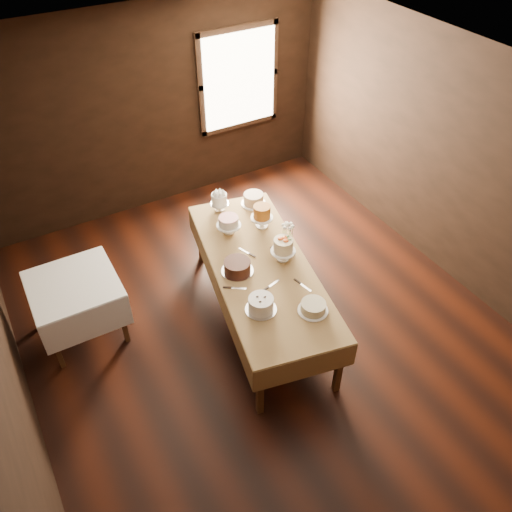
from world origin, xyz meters
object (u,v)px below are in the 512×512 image
object	(u,v)px
cake_swirl	(261,305)
cake_server_a	(274,283)
cake_speckled	(253,199)
cake_flowers	(283,250)
cake_server_e	(239,288)
display_table	(261,269)
side_table	(74,289)
cake_caramel	(262,218)
cake_server_c	(244,251)
cake_server_b	(306,287)
cake_server_d	(281,241)
cake_chocolate	(237,267)
cake_cream	(313,307)
cake_lattice	(229,226)
cake_meringue	(219,203)
flower_vase	(287,244)

from	to	relation	value
cake_swirl	cake_server_a	world-z (taller)	cake_swirl
cake_speckled	cake_flowers	bearing A→B (deg)	-102.53
cake_server_a	cake_server_e	size ratio (longest dim) A/B	1.00
display_table	side_table	bearing A→B (deg)	156.87
display_table	cake_caramel	xyz separation A→B (m)	(0.35, 0.58, 0.19)
cake_caramel	cake_server_c	distance (m)	0.50
cake_server_a	cake_server_b	size ratio (longest dim) A/B	1.00
cake_server_a	cake_server_d	bearing A→B (deg)	36.93
side_table	cake_server_a	bearing A→B (deg)	-31.20
cake_caramel	cake_server_d	xyz separation A→B (m)	(0.04, -0.35, -0.12)
cake_chocolate	cake_server_a	distance (m)	0.43
cake_server_e	cake_cream	bearing A→B (deg)	-18.54
cake_cream	cake_server_d	bearing A→B (deg)	74.72
display_table	cake_server_a	size ratio (longest dim) A/B	11.34
display_table	cake_server_d	size ratio (longest dim) A/B	11.34
cake_server_d	cake_server_e	distance (m)	0.87
cake_server_e	display_table	bearing A→B (deg)	62.11
cake_lattice	cake_server_a	size ratio (longest dim) A/B	1.27
cake_meringue	cake_server_b	world-z (taller)	cake_meringue
cake_cream	cake_server_b	distance (m)	0.33
cake_server_c	cake_server_d	size ratio (longest dim) A/B	1.00
cake_meringue	cake_flowers	bearing A→B (deg)	-80.84
cake_meringue	cake_server_b	size ratio (longest dim) A/B	1.09
cake_lattice	cake_server_e	distance (m)	0.94
side_table	cake_server_b	bearing A→B (deg)	-32.44
cake_meringue	cake_flowers	size ratio (longest dim) A/B	0.89
cake_swirl	cake_server_a	distance (m)	0.40
cake_lattice	cake_server_e	xyz separation A→B (m)	(-0.34, -0.87, -0.09)
cake_chocolate	cake_server_d	xyz separation A→B (m)	(0.66, 0.19, -0.06)
cake_meringue	display_table	bearing A→B (deg)	-93.78
side_table	cake_meringue	distance (m)	1.94
cake_swirl	cake_server_b	world-z (taller)	cake_swirl
side_table	cake_chocolate	bearing A→B (deg)	-25.31
cake_speckled	cake_server_a	xyz separation A→B (m)	(-0.52, -1.33, -0.06)
cake_server_e	cake_speckled	bearing A→B (deg)	89.02
cake_speckled	cake_server_d	bearing A→B (deg)	-97.01
cake_server_d	flower_vase	bearing A→B (deg)	-104.58
cake_caramel	cake_cream	distance (m)	1.43
display_table	cake_meringue	distance (m)	1.13
cake_server_b	cake_server_e	xyz separation A→B (m)	(-0.60, 0.33, 0.00)
cake_speckled	cake_chocolate	size ratio (longest dim) A/B	0.83
cake_speckled	cake_lattice	size ratio (longest dim) A/B	1.06
flower_vase	cake_server_b	bearing A→B (deg)	-105.26
cake_server_d	flower_vase	xyz separation A→B (m)	(0.00, -0.13, 0.06)
cake_chocolate	cake_server_a	world-z (taller)	cake_chocolate
side_table	cake_cream	size ratio (longest dim) A/B	2.86
side_table	cake_server_d	xyz separation A→B (m)	(2.22, -0.55, 0.13)
cake_lattice	cake_flowers	bearing A→B (deg)	-67.74
cake_server_b	cake_speckled	bearing A→B (deg)	158.18
cake_meringue	flower_vase	distance (m)	1.06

